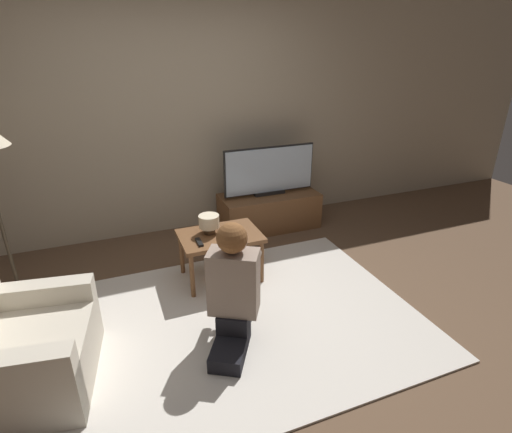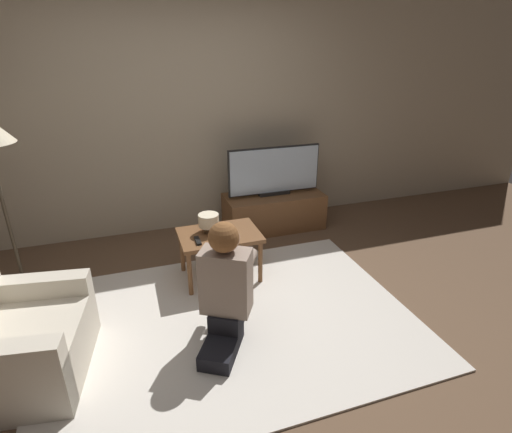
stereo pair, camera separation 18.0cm
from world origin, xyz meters
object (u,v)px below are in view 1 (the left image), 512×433
Objects in this scene: coffee_table at (220,240)px; armchair at (18,352)px; tv at (270,171)px; person_kneeling at (233,285)px; table_lamp at (209,222)px.

coffee_table is 0.75× the size of armchair.
tv reaches higher than armchair.
person_kneeling is at bearing -120.51° from tv.
person_kneeling is (-1.02, -1.72, -0.20)m from tv.
person_kneeling reaches higher than table_lamp.
person_kneeling is (1.35, -0.10, 0.22)m from armchair.
coffee_table is 0.87m from person_kneeling.
armchair is 1.67m from table_lamp.
tv is 1.25m from coffee_table.
armchair is at bearing -150.68° from table_lamp.
tv is at bearing -89.95° from person_kneeling.
tv is 1.13× the size of armchair.
tv is at bearing 45.66° from coffee_table.
coffee_table is 1.69m from armchair.
armchair is (-2.37, -1.62, -0.42)m from tv.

